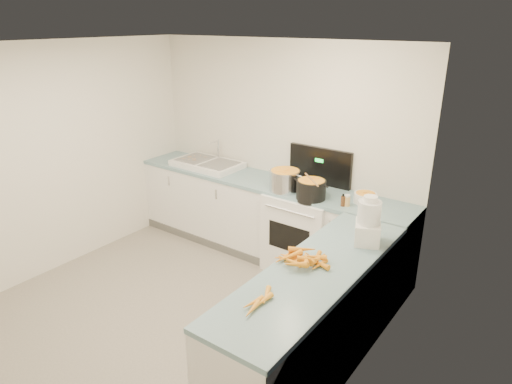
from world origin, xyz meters
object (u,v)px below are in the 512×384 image
Objects in this scene: steel_pot at (285,181)px; extract_bottle at (343,201)px; stove at (305,229)px; mixing_bowl at (365,198)px; spice_jar at (347,201)px; food_processor at (368,223)px; black_pot at (311,190)px; sink at (207,164)px.

extract_bottle is (0.71, -0.04, -0.05)m from steel_pot.
stove is 0.84m from mixing_bowl.
stove is 13.38× the size of spice_jar.
extract_bottle is at bearing 130.45° from food_processor.
black_pot is (0.15, -0.17, 0.56)m from stove.
stove is at bearing 143.35° from food_processor.
sink is at bearing -179.01° from mixing_bowl.
sink is 2.55× the size of steel_pot.
sink is at bearing 173.69° from steel_pot.
steel_pot reaches higher than extract_bottle.
stove is at bearing 166.47° from spice_jar.
mixing_bowl is 0.91m from food_processor.
steel_pot is 0.71m from extract_bottle.
spice_jar is at bearing 127.31° from food_processor.
black_pot is at bearing -47.95° from stove.
mixing_bowl is 0.26m from extract_bottle.
mixing_bowl is at bearing 0.99° from sink.
black_pot reaches higher than extract_bottle.
black_pot is at bearing -6.54° from sink.
black_pot is 3.01× the size of spice_jar.
spice_jar is at bearing -4.21° from sink.
extract_bottle is at bearing -124.22° from mixing_bowl.
extract_bottle is (0.51, -0.16, 0.52)m from stove.
stove is 13.05× the size of extract_bottle.
spice_jar is at bearing -13.53° from stove.
food_processor is at bearing -27.63° from steel_pot.
spice_jar is (0.39, 0.04, -0.04)m from black_pot.
mixing_bowl is (0.51, 0.22, -0.04)m from black_pot.
stove is at bearing -0.62° from sink.
black_pot is at bearing -7.36° from steel_pot.
sink is 2.81× the size of black_pot.
extract_bottle is at bearing 1.23° from black_pot.
stove is at bearing 162.65° from extract_bottle.
spice_jar is 0.24× the size of food_processor.
steel_pot is at bearing 172.64° from black_pot.
extract_bottle reaches higher than spice_jar.
stove is 0.60m from black_pot.
food_processor is at bearing -49.55° from extract_bottle.
steel_pot is 0.35m from black_pot.
black_pot is 2.94× the size of extract_bottle.
extract_bottle is 0.80m from food_processor.
food_processor is (1.03, -0.76, 0.64)m from stove.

